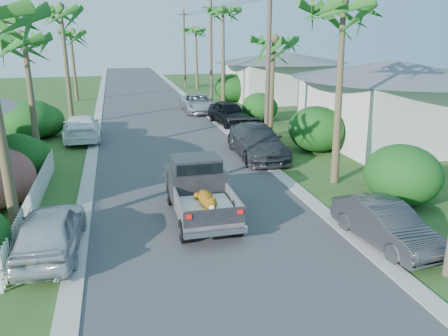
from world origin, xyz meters
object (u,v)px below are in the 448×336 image
object	(u,v)px
palm_l_b	(23,37)
palm_r_d	(196,29)
palm_r_a	(346,4)
utility_pole_d	(184,48)
house_right_near	(390,105)
parked_car_rd	(198,103)
parked_car_rn	(385,224)
palm_r_c	(223,10)
house_right_far	(281,78)
palm_r_b	(273,39)
palm_l_c	(60,8)
palm_l_d	(70,32)
parked_car_lf	(82,128)
pickup_truck	(198,187)
utility_pole_b	(268,65)
parked_car_rf	(229,113)
parked_car_rm	(257,142)
utility_pole_c	(211,53)
parked_car_ln	(50,231)

from	to	relation	value
palm_l_b	palm_r_d	xyz separation A→B (m)	(13.30, 28.00, 0.59)
palm_r_a	palm_r_d	size ratio (longest dim) A/B	1.09
utility_pole_d	house_right_near	bearing A→B (deg)	-76.57
parked_car_rd	parked_car_rn	bearing A→B (deg)	-86.57
palm_l_b	palm_r_c	size ratio (longest dim) A/B	0.79
parked_car_rd	house_right_far	xyz separation A→B (m)	(9.21, 5.14, 1.38)
palm_r_b	palm_l_c	bearing A→B (deg)	150.95
palm_l_d	parked_car_lf	bearing A→B (deg)	-84.99
pickup_truck	palm_r_c	distance (m)	24.08
palm_l_c	utility_pole_b	world-z (taller)	palm_l_c
parked_car_rf	parked_car_rm	bearing A→B (deg)	-101.30
utility_pole_c	palm_l_b	bearing A→B (deg)	-127.78
utility_pole_d	parked_car_rn	bearing A→B (deg)	-90.80
parked_car_lf	palm_l_b	size ratio (longest dim) A/B	0.71
parked_car_rn	utility_pole_b	xyz separation A→B (m)	(0.60, 12.92, 3.95)
pickup_truck	house_right_far	xyz separation A→B (m)	(13.19, 26.11, 1.11)
parked_car_lf	house_right_near	size ratio (longest dim) A/B	0.58
parked_car_rd	utility_pole_c	bearing A→B (deg)	60.76
palm_r_d	utility_pole_c	distance (m)	12.22
utility_pole_c	pickup_truck	bearing A→B (deg)	-103.50
parked_car_rn	house_right_far	distance (m)	31.00
palm_r_c	utility_pole_c	distance (m)	4.08
pickup_truck	parked_car_rf	distance (m)	16.26
parked_car_ln	palm_r_c	distance (m)	27.55
palm_l_d	utility_pole_d	distance (m)	15.19
palm_l_d	house_right_near	xyz separation A→B (m)	(19.50, -22.00, -4.22)
pickup_truck	utility_pole_d	bearing A→B (deg)	81.58
parked_car_lf	palm_r_d	xyz separation A→B (m)	(11.50, 23.12, 5.97)
parked_car_lf	palm_l_d	distance (m)	18.10
palm_r_b	utility_pole_b	xyz separation A→B (m)	(-1.00, -2.00, -1.35)
parked_car_rn	house_right_near	bearing A→B (deg)	50.05
palm_l_d	palm_r_a	distance (m)	30.80
house_right_near	parked_car_ln	bearing A→B (deg)	-150.80
parked_car_lf	palm_r_a	world-z (taller)	palm_r_a
house_right_far	utility_pole_b	size ratio (longest dim) A/B	1.00
palm_r_a	palm_r_b	size ratio (longest dim) A/B	1.21
parked_car_rd	palm_l_b	xyz separation A→B (m)	(-10.59, -12.86, 5.41)
parked_car_rn	house_right_near	xyz separation A→B (m)	(8.00, 11.92, 1.57)
parked_car_ln	house_right_far	xyz separation A→B (m)	(18.00, 28.06, 1.39)
parked_car_rf	parked_car_ln	bearing A→B (deg)	-126.48
parked_car_rd	palm_r_c	bearing A→B (deg)	26.04
palm_r_c	utility_pole_d	size ratio (longest dim) A/B	1.04
utility_pole_d	palm_l_d	bearing A→B (deg)	-143.36
parked_car_lf	utility_pole_b	distance (m)	11.92
palm_l_d	house_right_far	bearing A→B (deg)	-11.59
palm_l_d	utility_pole_d	bearing A→B (deg)	36.64
parked_car_rn	palm_r_c	xyz separation A→B (m)	(1.20, 25.92, 7.46)
palm_l_b	palm_r_a	size ratio (longest dim) A/B	0.85
parked_car_rf	palm_r_b	world-z (taller)	palm_r_b
parked_car_lf	palm_r_a	size ratio (longest dim) A/B	0.60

